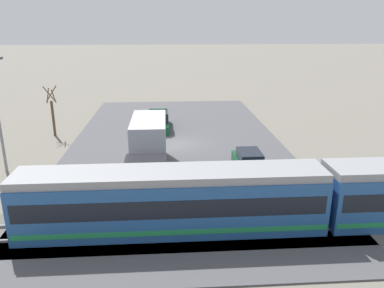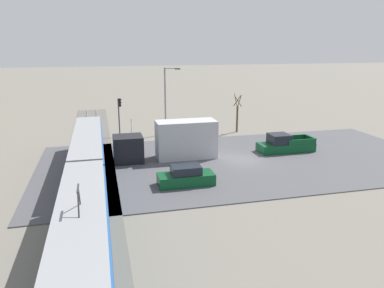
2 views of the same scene
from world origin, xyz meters
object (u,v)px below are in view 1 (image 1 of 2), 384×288
Objects in this scene: box_truck at (148,150)px; sedan_car_0 at (249,163)px; pickup_truck at (158,122)px; street_tree at (53,113)px; light_rail_tram at (324,196)px.

box_truck is 2.22× the size of sedan_car_0.
box_truck is at bearing -2.76° from sedan_car_0.
box_truck is 11.66m from pickup_truck.
street_tree is at bearing -47.24° from box_truck.
light_rail_tram is 7.80m from sedan_car_0.
light_rail_tram is at bearing 114.83° from pickup_truck.
pickup_truck is at bearing -65.17° from light_rail_tram.
light_rail_tram is 3.21× the size of box_truck.
box_truck is at bearing 132.76° from street_tree.
pickup_truck is 1.31× the size of sedan_car_0.
sedan_car_0 is (-6.68, 11.95, -0.06)m from pickup_truck.
street_tree reaches higher than box_truck.
street_tree is at bearing -32.39° from sedan_car_0.
light_rail_tram is 7.14× the size of sedan_car_0.
sedan_car_0 is at bearing 177.24° from box_truck.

